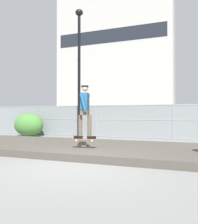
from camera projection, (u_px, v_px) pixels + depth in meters
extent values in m
plane|color=slate|center=(76.00, 166.00, 5.81)|extent=(120.00, 120.00, 0.00)
cube|color=#4C473F|center=(105.00, 149.00, 7.95)|extent=(12.74, 3.88, 0.22)
cube|color=#9E5B33|center=(85.00, 139.00, 7.31)|extent=(0.82, 0.34, 0.02)
cylinder|color=silver|center=(93.00, 140.00, 7.35)|extent=(0.06, 0.04, 0.05)
cylinder|color=silver|center=(92.00, 141.00, 7.18)|extent=(0.06, 0.04, 0.05)
cylinder|color=silver|center=(78.00, 140.00, 7.44)|extent=(0.06, 0.04, 0.05)
cylinder|color=silver|center=(76.00, 140.00, 7.26)|extent=(0.06, 0.04, 0.05)
cube|color=#99999E|center=(93.00, 140.00, 7.26)|extent=(0.07, 0.15, 0.01)
cube|color=#99999E|center=(77.00, 139.00, 7.35)|extent=(0.07, 0.15, 0.01)
cube|color=black|center=(91.00, 138.00, 7.27)|extent=(0.29, 0.15, 0.09)
cube|color=black|center=(78.00, 137.00, 7.34)|extent=(0.29, 0.15, 0.09)
cylinder|color=brown|center=(89.00, 126.00, 7.29)|extent=(0.13, 0.13, 0.68)
cylinder|color=brown|center=(80.00, 126.00, 7.34)|extent=(0.13, 0.13, 0.68)
cube|color=brown|center=(85.00, 112.00, 7.32)|extent=(0.30, 0.38, 0.18)
cube|color=navy|center=(85.00, 101.00, 7.32)|extent=(0.29, 0.41, 0.54)
cylinder|color=navy|center=(87.00, 103.00, 7.56)|extent=(0.24, 0.13, 0.58)
cylinder|color=navy|center=(83.00, 103.00, 7.08)|extent=(0.24, 0.13, 0.58)
sphere|color=tan|center=(85.00, 88.00, 7.32)|extent=(0.21, 0.21, 0.21)
cylinder|color=black|center=(85.00, 86.00, 7.33)|extent=(0.24, 0.24, 0.05)
cylinder|color=gray|center=(34.00, 120.00, 14.65)|extent=(0.06, 0.06, 1.85)
cylinder|color=gray|center=(96.00, 121.00, 13.18)|extent=(0.06, 0.06, 1.85)
cylinder|color=gray|center=(173.00, 122.00, 11.70)|extent=(0.06, 0.06, 1.85)
cylinder|color=gray|center=(132.00, 106.00, 12.45)|extent=(21.53, 0.04, 0.04)
cylinder|color=gray|center=(132.00, 120.00, 12.44)|extent=(21.53, 0.04, 0.04)
cylinder|color=gray|center=(132.00, 137.00, 12.43)|extent=(21.53, 0.04, 0.04)
cube|color=gray|center=(132.00, 122.00, 12.44)|extent=(21.53, 0.01, 1.85)
cylinder|color=black|center=(79.00, 77.00, 12.81)|extent=(0.16, 0.16, 6.94)
ellipsoid|color=black|center=(79.00, 13.00, 12.85)|extent=(0.44, 0.44, 0.36)
cube|color=#B7BABF|center=(73.00, 124.00, 16.11)|extent=(4.47, 1.98, 0.70)
cube|color=#23282D|center=(70.00, 114.00, 16.20)|extent=(2.26, 1.69, 0.64)
cylinder|color=black|center=(95.00, 128.00, 16.38)|extent=(0.65, 0.27, 0.64)
cylinder|color=black|center=(84.00, 130.00, 14.80)|extent=(0.65, 0.27, 0.64)
cylinder|color=black|center=(62.00, 127.00, 17.42)|extent=(0.65, 0.27, 0.64)
cylinder|color=black|center=(50.00, 129.00, 15.84)|extent=(0.65, 0.27, 0.64)
cube|color=silver|center=(164.00, 125.00, 13.82)|extent=(4.54, 2.17, 0.70)
cube|color=#23282D|center=(161.00, 114.00, 13.92)|extent=(2.33, 1.78, 0.64)
cylinder|color=black|center=(189.00, 130.00, 14.02)|extent=(0.66, 0.29, 0.64)
cylinder|color=black|center=(187.00, 133.00, 12.47)|extent=(0.66, 0.29, 0.64)
cylinder|color=black|center=(145.00, 129.00, 15.17)|extent=(0.66, 0.29, 0.64)
cylinder|color=black|center=(139.00, 131.00, 13.62)|extent=(0.66, 0.29, 0.64)
cube|color=#B2AFA8|center=(120.00, 61.00, 47.88)|extent=(22.02, 14.29, 25.31)
cube|color=#1E232B|center=(110.00, 36.00, 41.19)|extent=(20.25, 0.04, 2.50)
ellipsoid|color=#477F38|center=(29.00, 125.00, 13.52)|extent=(1.80, 1.47, 1.39)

